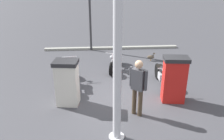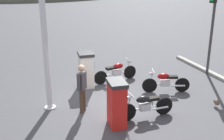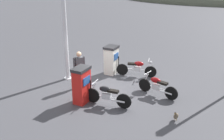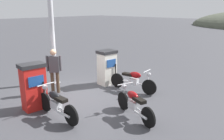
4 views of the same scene
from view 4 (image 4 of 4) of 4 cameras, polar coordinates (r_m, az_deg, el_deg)
ground_plane at (r=8.69m, az=-7.62°, el=-6.52°), size 120.00×120.00×0.00m
fuel_pump_near at (r=7.78m, az=-18.85°, el=-3.84°), size 0.63×0.83×1.52m
fuel_pump_far at (r=9.76m, az=-1.25°, el=0.69°), size 0.70×0.79×1.47m
motorcycle_near_pump at (r=7.08m, az=-13.65°, el=-7.96°), size 1.97×0.56×0.95m
motorcycle_far_pump at (r=9.05m, az=5.32°, el=-2.44°), size 2.03×0.56×0.94m
motorcycle_extra at (r=6.94m, az=5.48°, el=-8.15°), size 1.82×0.82×0.93m
attendant_person at (r=8.97m, az=-14.12°, el=0.47°), size 0.44×0.49×1.71m
canopy_support_pole at (r=9.96m, az=-14.63°, el=9.10°), size 0.40×0.40×4.59m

